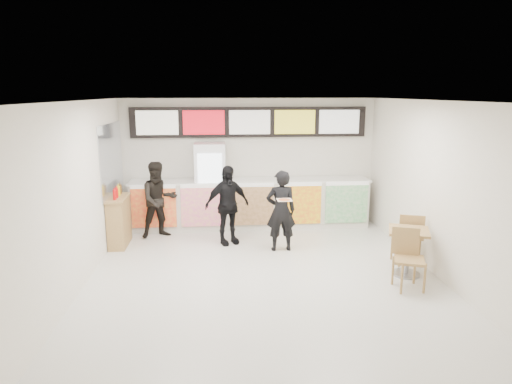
{
  "coord_description": "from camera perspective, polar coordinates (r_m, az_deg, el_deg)",
  "views": [
    {
      "loc": [
        -0.75,
        -7.3,
        3.13
      ],
      "look_at": [
        -0.03,
        1.2,
        1.26
      ],
      "focal_mm": 32.0,
      "sensor_mm": 36.0,
      "label": 1
    }
  ],
  "objects": [
    {
      "name": "pizza_slice",
      "position": [
        8.59,
        3.57,
        -0.94
      ],
      "size": [
        0.36,
        0.36,
        0.02
      ],
      "color": "beige",
      "rests_on": "customer_main"
    },
    {
      "name": "service_counter",
      "position": [
        10.73,
        -0.67,
        -1.43
      ],
      "size": [
        5.56,
        0.77,
        1.14
      ],
      "color": "silver",
      "rests_on": "floor"
    },
    {
      "name": "wall_back",
      "position": [
        10.95,
        -0.84,
        3.8
      ],
      "size": [
        6.0,
        0.0,
        6.0
      ],
      "primitive_type": "plane",
      "rotation": [
        1.57,
        0.0,
        0.0
      ],
      "color": "silver",
      "rests_on": "floor"
    },
    {
      "name": "menu_board",
      "position": [
        10.76,
        -0.82,
        8.73
      ],
      "size": [
        5.5,
        0.14,
        0.7
      ],
      "color": "black",
      "rests_on": "wall_back"
    },
    {
      "name": "condiment_ledge",
      "position": [
        9.88,
        -16.75,
        -3.46
      ],
      "size": [
        0.37,
        0.92,
        1.23
      ],
      "color": "tan",
      "rests_on": "floor"
    },
    {
      "name": "floor",
      "position": [
        7.98,
        0.99,
        -10.74
      ],
      "size": [
        7.0,
        7.0,
        0.0
      ],
      "primitive_type": "plane",
      "color": "beige",
      "rests_on": "ground"
    },
    {
      "name": "wall_right",
      "position": [
        8.37,
        21.91,
        0.22
      ],
      "size": [
        0.0,
        7.0,
        7.0
      ],
      "primitive_type": "plane",
      "rotation": [
        1.57,
        0.0,
        -1.57
      ],
      "color": "silver",
      "rests_on": "floor"
    },
    {
      "name": "customer_main",
      "position": [
        9.11,
        3.14,
        -2.36
      ],
      "size": [
        0.62,
        0.42,
        1.64
      ],
      "primitive_type": "imported",
      "rotation": [
        0.0,
        0.0,
        3.19
      ],
      "color": "black",
      "rests_on": "floor"
    },
    {
      "name": "customer_mid",
      "position": [
        9.51,
        -3.62,
        -1.65
      ],
      "size": [
        1.06,
        0.76,
        1.67
      ],
      "primitive_type": "imported",
      "rotation": [
        0.0,
        0.0,
        0.4
      ],
      "color": "black",
      "rests_on": "floor"
    },
    {
      "name": "drinks_fridge",
      "position": [
        10.63,
        -5.71,
        0.74
      ],
      "size": [
        0.7,
        0.67,
        2.0
      ],
      "color": "white",
      "rests_on": "floor"
    },
    {
      "name": "customer_left",
      "position": [
        10.16,
        -12.05,
        -0.96
      ],
      "size": [
        0.99,
        0.89,
        1.67
      ],
      "primitive_type": "imported",
      "rotation": [
        0.0,
        0.0,
        0.37
      ],
      "color": "black",
      "rests_on": "floor"
    },
    {
      "name": "wall_left",
      "position": [
        7.81,
        -21.42,
        -0.56
      ],
      "size": [
        0.0,
        7.0,
        7.0
      ],
      "primitive_type": "plane",
      "rotation": [
        1.57,
        0.0,
        1.57
      ],
      "color": "silver",
      "rests_on": "floor"
    },
    {
      "name": "cafe_table",
      "position": [
        8.35,
        18.47,
        -6.15
      ],
      "size": [
        1.01,
        1.73,
        0.98
      ],
      "rotation": [
        0.0,
        0.0,
        -0.35
      ],
      "color": "tan",
      "rests_on": "floor"
    },
    {
      "name": "ceiling",
      "position": [
        7.34,
        1.08,
        11.33
      ],
      "size": [
        7.0,
        7.0,
        0.0
      ],
      "primitive_type": "plane",
      "rotation": [
        3.14,
        0.0,
        0.0
      ],
      "color": "white",
      "rests_on": "wall_back"
    },
    {
      "name": "mirror_panel",
      "position": [
        10.1,
        -17.61,
        3.92
      ],
      "size": [
        0.01,
        2.0,
        1.5
      ],
      "primitive_type": "cube",
      "color": "#B2B7BF",
      "rests_on": "wall_left"
    }
  ]
}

